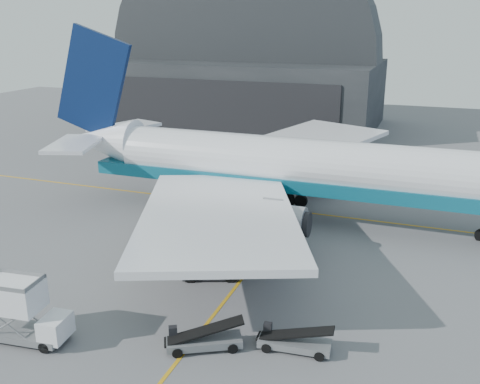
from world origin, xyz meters
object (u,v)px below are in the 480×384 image
at_px(catering_truck, 20,311).
at_px(pushback_tug, 213,267).
at_px(airliner, 287,166).
at_px(belt_loader_a, 203,340).
at_px(belt_loader_b, 294,342).

bearing_deg(catering_truck, pushback_tug, 51.44).
bearing_deg(airliner, pushback_tug, -96.92).
bearing_deg(belt_loader_a, pushback_tug, 81.16).
bearing_deg(airliner, belt_loader_a, -86.63).
xyz_separation_m(catering_truck, belt_loader_a, (11.10, 3.05, -1.43)).
xyz_separation_m(airliner, belt_loader_a, (1.43, -24.24, -4.76)).
height_order(belt_loader_a, belt_loader_b, belt_loader_a).
bearing_deg(pushback_tug, catering_truck, -143.07).
height_order(pushback_tug, belt_loader_b, pushback_tug).
xyz_separation_m(airliner, catering_truck, (-9.68, -27.29, -3.33)).
height_order(airliner, pushback_tug, airliner).
height_order(catering_truck, belt_loader_b, catering_truck).
relative_size(catering_truck, belt_loader_b, 1.25).
distance_m(airliner, belt_loader_b, 23.94).
bearing_deg(airliner, catering_truck, -109.52).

